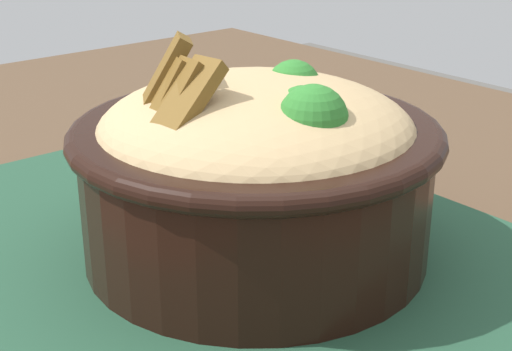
# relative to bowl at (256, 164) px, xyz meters

# --- Properties ---
(table) EXTENTS (1.07, 0.86, 0.77)m
(table) POSITION_rel_bowl_xyz_m (0.05, -0.01, -0.15)
(table) COLOR #4C3826
(table) RESTS_ON ground_plane
(placemat) EXTENTS (0.45, 0.32, 0.00)m
(placemat) POSITION_rel_bowl_xyz_m (0.02, 0.00, -0.06)
(placemat) COLOR #1E422D
(placemat) RESTS_ON table
(bowl) EXTENTS (0.22, 0.22, 0.13)m
(bowl) POSITION_rel_bowl_xyz_m (0.00, 0.00, 0.00)
(bowl) COLOR black
(bowl) RESTS_ON placemat
(fork) EXTENTS (0.02, 0.12, 0.00)m
(fork) POSITION_rel_bowl_xyz_m (0.13, -0.02, -0.06)
(fork) COLOR #B3B3B3
(fork) RESTS_ON placemat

